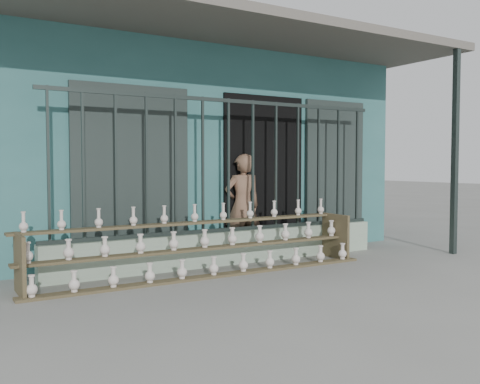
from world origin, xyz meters
TOP-DOWN VIEW (x-y plane):
  - ground at (0.00, 0.00)m, footprint 60.00×60.00m
  - workshop_building at (0.00, 4.23)m, footprint 7.40×6.60m
  - parapet_wall at (0.00, 1.30)m, footprint 5.00×0.20m
  - security_fence at (-0.00, 1.30)m, footprint 5.00×0.04m
  - shelf_rack at (-0.59, 0.89)m, footprint 4.50×0.68m
  - elderly_woman at (0.44, 1.65)m, footprint 0.60×0.43m

SIDE VIEW (x-z plane):
  - ground at x=0.00m, z-range 0.00..0.00m
  - parapet_wall at x=0.00m, z-range 0.00..0.45m
  - shelf_rack at x=-0.59m, z-range -0.07..0.79m
  - elderly_woman at x=0.44m, z-range 0.00..1.51m
  - security_fence at x=0.00m, z-range 0.45..2.25m
  - workshop_building at x=0.00m, z-range 0.02..3.23m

